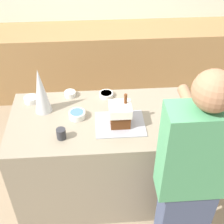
# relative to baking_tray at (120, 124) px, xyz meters

# --- Properties ---
(ground_plane) EXTENTS (12.00, 12.00, 0.00)m
(ground_plane) POSITION_rel_baking_tray_xyz_m (-0.11, 0.08, -0.90)
(ground_plane) COLOR gray
(back_cabinet_block) EXTENTS (6.00, 0.60, 0.89)m
(back_cabinet_block) POSITION_rel_baking_tray_xyz_m (-0.11, 1.80, -0.45)
(back_cabinet_block) COLOR #9E7547
(back_cabinet_block) RESTS_ON ground_plane
(kitchen_island) EXTENTS (1.56, 0.79, 0.90)m
(kitchen_island) POSITION_rel_baking_tray_xyz_m (-0.11, 0.08, -0.45)
(kitchen_island) COLOR gray
(kitchen_island) RESTS_ON ground_plane
(baking_tray) EXTENTS (0.39, 0.32, 0.01)m
(baking_tray) POSITION_rel_baking_tray_xyz_m (0.00, 0.00, 0.00)
(baking_tray) COLOR #9E9EA8
(baking_tray) RESTS_ON kitchen_island
(gingerbread_house) EXTENTS (0.17, 0.17, 0.26)m
(gingerbread_house) POSITION_rel_baking_tray_xyz_m (0.00, 0.00, 0.10)
(gingerbread_house) COLOR #5B2D14
(gingerbread_house) RESTS_ON baking_tray
(decorative_tree) EXTENTS (0.14, 0.14, 0.39)m
(decorative_tree) POSITION_rel_baking_tray_xyz_m (-0.62, 0.22, 0.19)
(decorative_tree) COLOR silver
(decorative_tree) RESTS_ON kitchen_island
(candy_bowl_near_tray_right) EXTENTS (0.11, 0.11, 0.05)m
(candy_bowl_near_tray_right) POSITION_rel_baking_tray_xyz_m (-0.74, 0.35, 0.02)
(candy_bowl_near_tray_right) COLOR silver
(candy_bowl_near_tray_right) RESTS_ON kitchen_island
(candy_bowl_far_left) EXTENTS (0.12, 0.12, 0.04)m
(candy_bowl_far_left) POSITION_rel_baking_tray_xyz_m (-0.09, 0.39, 0.02)
(candy_bowl_far_left) COLOR white
(candy_bowl_far_left) RESTS_ON kitchen_island
(candy_bowl_behind_tray) EXTENTS (0.13, 0.13, 0.05)m
(candy_bowl_behind_tray) POSITION_rel_baking_tray_xyz_m (-0.34, 0.11, 0.03)
(candy_bowl_behind_tray) COLOR white
(candy_bowl_behind_tray) RESTS_ON kitchen_island
(candy_bowl_beside_tree) EXTENTS (0.12, 0.12, 0.04)m
(candy_bowl_beside_tree) POSITION_rel_baking_tray_xyz_m (0.46, 0.07, 0.02)
(candy_bowl_beside_tree) COLOR silver
(candy_bowl_beside_tree) RESTS_ON kitchen_island
(candy_bowl_center_rear) EXTENTS (0.10, 0.10, 0.05)m
(candy_bowl_center_rear) POSITION_rel_baking_tray_xyz_m (-0.40, 0.41, 0.02)
(candy_bowl_center_rear) COLOR silver
(candy_bowl_center_rear) RESTS_ON kitchen_island
(mug) EXTENTS (0.07, 0.07, 0.09)m
(mug) POSITION_rel_baking_tray_xyz_m (-0.45, -0.13, 0.04)
(mug) COLOR #2D2D33
(mug) RESTS_ON kitchen_island
(person) EXTENTS (0.45, 0.57, 1.73)m
(person) POSITION_rel_baking_tray_xyz_m (0.41, -0.60, -0.01)
(person) COLOR #424C6B
(person) RESTS_ON ground_plane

